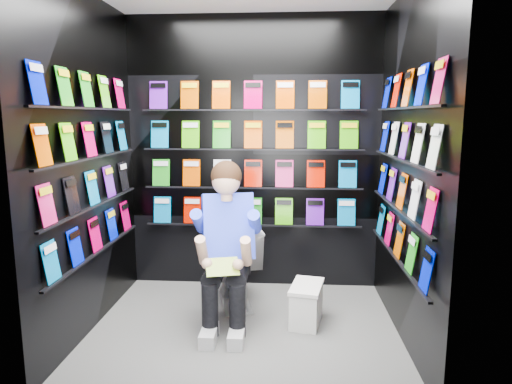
{
  "coord_description": "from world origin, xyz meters",
  "views": [
    {
      "loc": [
        0.32,
        -3.37,
        1.67
      ],
      "look_at": [
        0.08,
        0.15,
        1.08
      ],
      "focal_mm": 32.0,
      "sensor_mm": 36.0,
      "label": 1
    }
  ],
  "objects": [
    {
      "name": "floor",
      "position": [
        0.0,
        0.0,
        0.0
      ],
      "size": [
        2.4,
        2.4,
        0.0
      ],
      "primitive_type": "plane",
      "color": "#62625F",
      "rests_on": "ground"
    },
    {
      "name": "wall_back",
      "position": [
        0.0,
        1.0,
        1.3
      ],
      "size": [
        2.4,
        0.04,
        2.6
      ],
      "primitive_type": "cube",
      "color": "black",
      "rests_on": "floor"
    },
    {
      "name": "wall_front",
      "position": [
        0.0,
        -1.0,
        1.3
      ],
      "size": [
        2.4,
        0.04,
        2.6
      ],
      "primitive_type": "cube",
      "color": "black",
      "rests_on": "floor"
    },
    {
      "name": "wall_left",
      "position": [
        -1.2,
        0.0,
        1.3
      ],
      "size": [
        0.04,
        2.0,
        2.6
      ],
      "primitive_type": "cube",
      "color": "black",
      "rests_on": "floor"
    },
    {
      "name": "wall_right",
      "position": [
        1.2,
        0.0,
        1.3
      ],
      "size": [
        0.04,
        2.0,
        2.6
      ],
      "primitive_type": "cube",
      "color": "black",
      "rests_on": "floor"
    },
    {
      "name": "comics_back",
      "position": [
        0.0,
        0.97,
        1.31
      ],
      "size": [
        2.1,
        0.06,
        1.37
      ],
      "primitive_type": null,
      "color": "#C74E00",
      "rests_on": "wall_back"
    },
    {
      "name": "comics_left",
      "position": [
        -1.17,
        0.0,
        1.31
      ],
      "size": [
        0.06,
        1.7,
        1.37
      ],
      "primitive_type": null,
      "color": "#C74E00",
      "rests_on": "wall_left"
    },
    {
      "name": "comics_right",
      "position": [
        1.17,
        0.0,
        1.31
      ],
      "size": [
        0.06,
        1.7,
        1.37
      ],
      "primitive_type": null,
      "color": "#C74E00",
      "rests_on": "wall_right"
    },
    {
      "name": "toilet",
      "position": [
        -0.14,
        0.52,
        0.37
      ],
      "size": [
        0.59,
        0.83,
        0.73
      ],
      "primitive_type": "imported",
      "rotation": [
        0.0,
        0.0,
        3.39
      ],
      "color": "white",
      "rests_on": "floor"
    },
    {
      "name": "longbox",
      "position": [
        0.49,
        0.14,
        0.15
      ],
      "size": [
        0.29,
        0.43,
        0.29
      ],
      "primitive_type": "cube",
      "rotation": [
        0.0,
        0.0,
        -0.2
      ],
      "color": "white",
      "rests_on": "floor"
    },
    {
      "name": "longbox_lid",
      "position": [
        0.49,
        0.14,
        0.31
      ],
      "size": [
        0.31,
        0.45,
        0.03
      ],
      "primitive_type": "cube",
      "rotation": [
        0.0,
        0.0,
        -0.2
      ],
      "color": "white",
      "rests_on": "longbox"
    },
    {
      "name": "reader",
      "position": [
        -0.14,
        0.14,
        0.78
      ],
      "size": [
        0.71,
        0.89,
        1.45
      ],
      "primitive_type": null,
      "rotation": [
        0.0,
        0.0,
        0.25
      ],
      "color": "blue",
      "rests_on": "toilet"
    },
    {
      "name": "held_comic",
      "position": [
        -0.14,
        -0.21,
        0.58
      ],
      "size": [
        0.27,
        0.19,
        0.1
      ],
      "primitive_type": "cube",
      "rotation": [
        -0.96,
        0.0,
        0.25
      ],
      "color": "green",
      "rests_on": "reader"
    }
  ]
}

